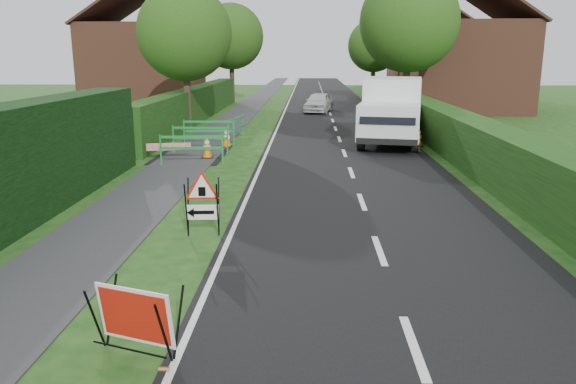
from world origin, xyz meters
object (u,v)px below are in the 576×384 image
object	(u,v)px
works_van	(392,110)
hatchback_car	(319,102)
triangle_sign	(200,199)
red_rect_sign	(135,317)

from	to	relation	value
works_van	hatchback_car	bearing A→B (deg)	112.84
works_van	hatchback_car	world-z (taller)	works_van
triangle_sign	works_van	size ratio (longest dim) A/B	0.19
red_rect_sign	hatchback_car	world-z (taller)	hatchback_car
red_rect_sign	hatchback_car	xyz separation A→B (m)	(2.65, 29.45, 0.13)
red_rect_sign	triangle_sign	xyz separation A→B (m)	(-0.06, 4.51, 0.29)
works_van	hatchback_car	xyz separation A→B (m)	(-2.71, 12.73, -0.75)
triangle_sign	hatchback_car	size ratio (longest dim) A/B	0.31
red_rect_sign	triangle_sign	world-z (taller)	triangle_sign
triangle_sign	hatchback_car	bearing A→B (deg)	78.76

